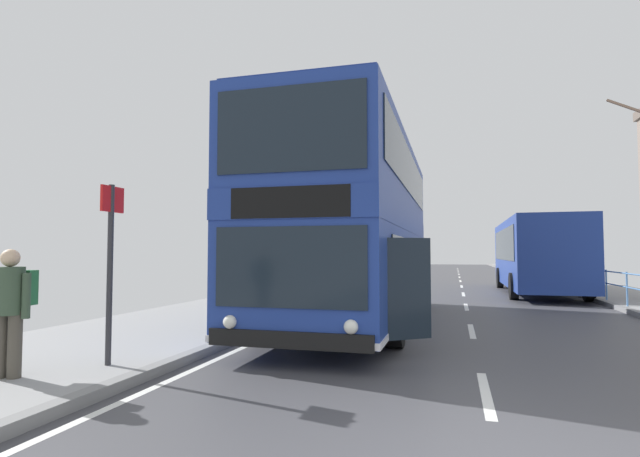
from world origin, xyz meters
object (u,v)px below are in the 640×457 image
at_px(double_decker_bus_main, 357,228).
at_px(background_bus_far_lane, 536,254).
at_px(pedestrian_with_backpack, 11,303).
at_px(bus_stop_sign_near, 111,253).

distance_m(double_decker_bus_main, background_bus_far_lane, 11.77).
bearing_deg(pedestrian_with_backpack, double_decker_bus_main, 65.46).
bearing_deg(bus_stop_sign_near, pedestrian_with_backpack, -129.56).
xyz_separation_m(background_bus_far_lane, pedestrian_with_backpack, (-8.59, -17.05, -0.58)).
xyz_separation_m(double_decker_bus_main, bus_stop_sign_near, (-2.33, -5.81, -0.61)).
bearing_deg(pedestrian_with_backpack, bus_stop_sign_near, 50.44).
height_order(background_bus_far_lane, bus_stop_sign_near, background_bus_far_lane).
xyz_separation_m(double_decker_bus_main, pedestrian_with_backpack, (-3.05, -6.69, -1.23)).
bearing_deg(bus_stop_sign_near, double_decker_bus_main, 68.17).
bearing_deg(double_decker_bus_main, background_bus_far_lane, 61.88).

